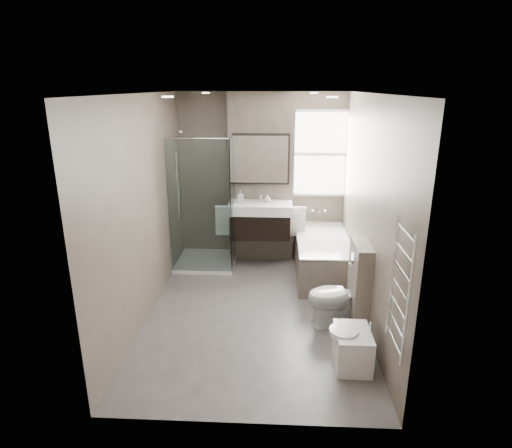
# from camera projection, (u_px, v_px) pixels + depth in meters

# --- Properties ---
(room) EXTENTS (2.70, 3.90, 2.70)m
(room) POSITION_uv_depth(u_px,v_px,m) (255.00, 210.00, 4.96)
(room) COLOR #595452
(room) RESTS_ON ground
(vanity_pier) EXTENTS (1.00, 0.25, 2.60)m
(vanity_pier) POSITION_uv_depth(u_px,v_px,m) (261.00, 179.00, 6.65)
(vanity_pier) COLOR #645A4F
(vanity_pier) RESTS_ON ground
(vanity) EXTENTS (0.95, 0.47, 0.66)m
(vanity) POSITION_uv_depth(u_px,v_px,m) (260.00, 220.00, 6.49)
(vanity) COLOR black
(vanity) RESTS_ON vanity_pier
(mirror_cabinet) EXTENTS (0.86, 0.08, 0.76)m
(mirror_cabinet) POSITION_uv_depth(u_px,v_px,m) (261.00, 159.00, 6.39)
(mirror_cabinet) COLOR black
(mirror_cabinet) RESTS_ON vanity_pier
(towel_left) EXTENTS (0.24, 0.06, 0.44)m
(towel_left) POSITION_uv_depth(u_px,v_px,m) (224.00, 221.00, 6.51)
(towel_left) COLOR white
(towel_left) RESTS_ON vanity_pier
(towel_right) EXTENTS (0.24, 0.06, 0.44)m
(towel_right) POSITION_uv_depth(u_px,v_px,m) (297.00, 222.00, 6.45)
(towel_right) COLOR white
(towel_right) RESTS_ON vanity_pier
(shower_enclosure) EXTENTS (0.90, 0.90, 2.00)m
(shower_enclosure) POSITION_uv_depth(u_px,v_px,m) (211.00, 236.00, 6.53)
(shower_enclosure) COLOR white
(shower_enclosure) RESTS_ON ground
(bathtub) EXTENTS (0.75, 1.60, 0.57)m
(bathtub) POSITION_uv_depth(u_px,v_px,m) (322.00, 255.00, 6.27)
(bathtub) COLOR #645A4F
(bathtub) RESTS_ON ground
(window) EXTENTS (0.98, 0.06, 1.33)m
(window) POSITION_uv_depth(u_px,v_px,m) (320.00, 154.00, 6.59)
(window) COLOR white
(window) RESTS_ON room
(toilet) EXTENTS (0.77, 0.55, 0.71)m
(toilet) POSITION_uv_depth(u_px,v_px,m) (338.00, 296.00, 4.95)
(toilet) COLOR white
(toilet) RESTS_ON ground
(cistern_box) EXTENTS (0.19, 0.55, 1.00)m
(cistern_box) POSITION_uv_depth(u_px,v_px,m) (359.00, 284.00, 4.92)
(cistern_box) COLOR #645A4F
(cistern_box) RESTS_ON ground
(bidet) EXTENTS (0.41, 0.48, 0.50)m
(bidet) POSITION_uv_depth(u_px,v_px,m) (352.00, 347.00, 4.25)
(bidet) COLOR white
(bidet) RESTS_ON ground
(towel_radiator) EXTENTS (0.03, 0.49, 1.10)m
(towel_radiator) POSITION_uv_depth(u_px,v_px,m) (400.00, 289.00, 3.44)
(towel_radiator) COLOR silver
(towel_radiator) RESTS_ON room
(soap_bottle_a) EXTENTS (0.08, 0.09, 0.19)m
(soap_bottle_a) POSITION_uv_depth(u_px,v_px,m) (241.00, 197.00, 6.40)
(soap_bottle_a) COLOR white
(soap_bottle_a) RESTS_ON vanity
(soap_bottle_b) EXTENTS (0.09, 0.09, 0.12)m
(soap_bottle_b) POSITION_uv_depth(u_px,v_px,m) (268.00, 198.00, 6.46)
(soap_bottle_b) COLOR white
(soap_bottle_b) RESTS_ON vanity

